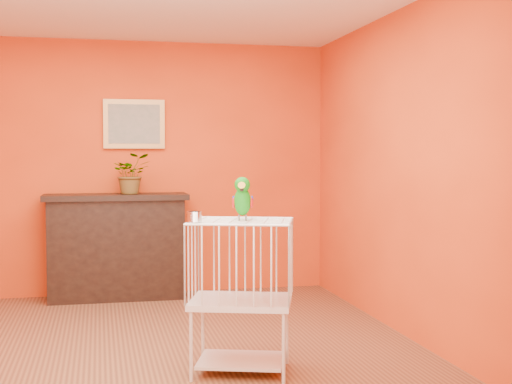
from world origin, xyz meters
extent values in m
plane|color=brown|center=(0.00, 0.00, 0.00)|extent=(4.50, 4.50, 0.00)
plane|color=#E74A15|center=(0.00, 2.25, 1.30)|extent=(4.00, 0.00, 4.00)
plane|color=#E74A15|center=(0.00, -2.25, 1.30)|extent=(4.00, 0.00, 4.00)
plane|color=#E74A15|center=(2.00, 0.00, 1.30)|extent=(0.00, 4.50, 4.50)
cube|color=black|center=(-0.19, 2.01, 0.50)|extent=(1.32, 0.44, 0.99)
cube|color=black|center=(-0.19, 2.01, 1.02)|extent=(1.41, 0.51, 0.06)
cube|color=black|center=(-0.19, 1.81, 0.50)|extent=(0.92, 0.02, 0.50)
cube|color=#56181B|center=(-0.47, 1.95, 0.39)|extent=(0.06, 0.20, 0.31)
cube|color=#39542A|center=(-0.38, 1.95, 0.39)|extent=(0.06, 0.20, 0.31)
cube|color=#56181B|center=(-0.28, 1.95, 0.39)|extent=(0.06, 0.20, 0.31)
cube|color=#39542A|center=(-0.17, 1.95, 0.39)|extent=(0.06, 0.20, 0.31)
cube|color=#56181B|center=(-0.06, 1.95, 0.39)|extent=(0.06, 0.20, 0.31)
imported|color=#26722D|center=(-0.04, 2.06, 1.20)|extent=(0.42, 0.46, 0.32)
cube|color=#B88241|center=(0.00, 2.22, 1.75)|extent=(0.62, 0.03, 0.50)
cube|color=gray|center=(0.00, 2.21, 1.75)|extent=(0.52, 0.01, 0.40)
cube|color=silver|center=(0.54, -0.64, 0.08)|extent=(0.66, 0.57, 0.02)
cube|color=silver|center=(0.54, -0.64, 0.47)|extent=(0.77, 0.68, 0.04)
cube|color=silver|center=(0.54, -0.64, 1.00)|extent=(0.77, 0.68, 0.01)
cylinder|color=silver|center=(0.20, -0.76, 0.23)|extent=(0.02, 0.02, 0.45)
cylinder|color=silver|center=(0.76, -0.94, 0.23)|extent=(0.02, 0.02, 0.45)
cylinder|color=silver|center=(0.33, -0.33, 0.23)|extent=(0.02, 0.02, 0.45)
cylinder|color=silver|center=(0.89, -0.51, 0.23)|extent=(0.02, 0.02, 0.45)
cylinder|color=silver|center=(0.23, -0.72, 1.05)|extent=(0.10, 0.10, 0.07)
cylinder|color=#59544C|center=(0.53, -0.65, 1.02)|extent=(0.01, 0.01, 0.04)
cylinder|color=#59544C|center=(0.57, -0.66, 1.02)|extent=(0.01, 0.01, 0.04)
ellipsoid|color=#0E800C|center=(0.55, -0.66, 1.13)|extent=(0.15, 0.18, 0.21)
ellipsoid|color=#0E800C|center=(0.54, -0.69, 1.24)|extent=(0.12, 0.13, 0.10)
cone|color=orange|center=(0.53, -0.74, 1.23)|extent=(0.06, 0.08, 0.07)
cone|color=black|center=(0.53, -0.72, 1.21)|extent=(0.03, 0.03, 0.03)
sphere|color=black|center=(0.50, -0.70, 1.25)|extent=(0.01, 0.01, 0.01)
sphere|color=black|center=(0.57, -0.72, 1.25)|extent=(0.01, 0.01, 0.01)
ellipsoid|color=#A50C0C|center=(0.50, -0.63, 1.12)|extent=(0.04, 0.06, 0.07)
ellipsoid|color=navy|center=(0.61, -0.66, 1.12)|extent=(0.04, 0.06, 0.07)
cone|color=#0E800C|center=(0.57, -0.59, 1.06)|extent=(0.10, 0.16, 0.11)
camera|label=1|loc=(-0.36, -5.18, 1.44)|focal=50.00mm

